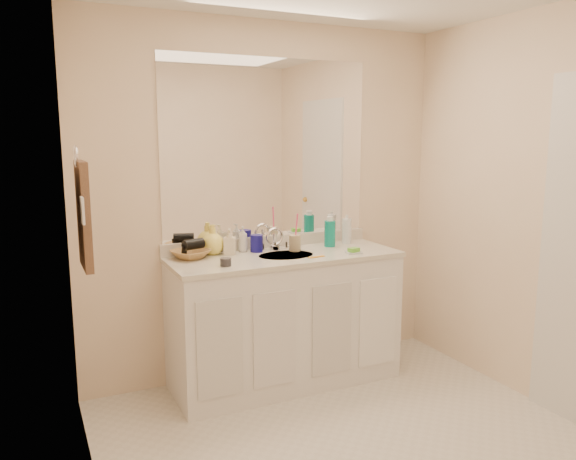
{
  "coord_description": "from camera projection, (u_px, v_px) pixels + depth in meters",
  "views": [
    {
      "loc": [
        -1.52,
        -2.23,
        1.66
      ],
      "look_at": [
        0.0,
        0.97,
        1.05
      ],
      "focal_mm": 35.0,
      "sensor_mm": 36.0,
      "label": 1
    }
  ],
  "objects": [
    {
      "name": "wall_back",
      "position": [
        268.0,
        201.0,
        3.86
      ],
      "size": [
        2.6,
        0.02,
        2.4
      ],
      "primitive_type": "cube",
      "color": "#F8DFC2",
      "rests_on": "floor"
    },
    {
      "name": "dark_jar",
      "position": [
        226.0,
        262.0,
        3.35
      ],
      "size": [
        0.08,
        0.08,
        0.05
      ],
      "primitive_type": "cylinder",
      "rotation": [
        0.0,
        0.0,
        0.23
      ],
      "color": "#2D2C32",
      "rests_on": "countertop"
    },
    {
      "name": "blue_mug",
      "position": [
        257.0,
        243.0,
        3.75
      ],
      "size": [
        0.11,
        0.11,
        0.11
      ],
      "primitive_type": "cylinder",
      "rotation": [
        0.0,
        0.0,
        -0.38
      ],
      "color": "navy",
      "rests_on": "countertop"
    },
    {
      "name": "faucet",
      "position": [
        275.0,
        242.0,
        3.8
      ],
      "size": [
        0.02,
        0.02,
        0.11
      ],
      "primitive_type": "cylinder",
      "color": "silver",
      "rests_on": "countertop"
    },
    {
      "name": "soap_dish",
      "position": [
        354.0,
        253.0,
        3.7
      ],
      "size": [
        0.11,
        0.09,
        0.01
      ],
      "primitive_type": "cube",
      "rotation": [
        0.0,
        0.0,
        -0.16
      ],
      "color": "silver",
      "rests_on": "countertop"
    },
    {
      "name": "floor",
      "position": [
        369.0,
        458.0,
        2.91
      ],
      "size": [
        2.6,
        2.6,
        0.0
      ],
      "primitive_type": "cube",
      "color": "silver",
      "rests_on": "ground"
    },
    {
      "name": "wicker_basket",
      "position": [
        191.0,
        254.0,
        3.55
      ],
      "size": [
        0.3,
        0.3,
        0.06
      ],
      "primitive_type": "imported",
      "rotation": [
        0.0,
        0.0,
        0.43
      ],
      "color": "#A07440",
      "rests_on": "countertop"
    },
    {
      "name": "sink_basin",
      "position": [
        286.0,
        257.0,
        3.66
      ],
      "size": [
        0.37,
        0.37,
        0.02
      ],
      "primitive_type": "cylinder",
      "color": "beige",
      "rests_on": "countertop"
    },
    {
      "name": "soap_bottle_cream",
      "position": [
        230.0,
        242.0,
        3.66
      ],
      "size": [
        0.1,
        0.1,
        0.17
      ],
      "primitive_type": "imported",
      "rotation": [
        0.0,
        0.0,
        -0.4
      ],
      "color": "beige",
      "rests_on": "countertop"
    },
    {
      "name": "soap_bottle_white",
      "position": [
        243.0,
        239.0,
        3.75
      ],
      "size": [
        0.08,
        0.08,
        0.17
      ],
      "primitive_type": "imported",
      "rotation": [
        0.0,
        0.0,
        -0.32
      ],
      "color": "silver",
      "rests_on": "countertop"
    },
    {
      "name": "countertop",
      "position": [
        285.0,
        257.0,
        3.67
      ],
      "size": [
        1.52,
        0.57,
        0.03
      ],
      "primitive_type": "cube",
      "color": "beige",
      "rests_on": "vanity_cabinet"
    },
    {
      "name": "wall_left",
      "position": [
        92.0,
        255.0,
        2.15
      ],
      "size": [
        0.02,
        2.6,
        2.4
      ],
      "primitive_type": "cube",
      "color": "#F8DFC2",
      "rests_on": "floor"
    },
    {
      "name": "soap_bottle_yellow",
      "position": [
        213.0,
        240.0,
        3.67
      ],
      "size": [
        0.18,
        0.18,
        0.19
      ],
      "primitive_type": "imported",
      "rotation": [
        0.0,
        0.0,
        0.24
      ],
      "color": "#FEEA62",
      "rests_on": "countertop"
    },
    {
      "name": "toothbrush",
      "position": [
        296.0,
        229.0,
        3.76
      ],
      "size": [
        0.02,
        0.04,
        0.21
      ],
      "primitive_type": "cylinder",
      "rotation": [
        0.14,
        0.0,
        0.15
      ],
      "color": "#FE4380",
      "rests_on": "tan_cup"
    },
    {
      "name": "tan_cup",
      "position": [
        295.0,
        243.0,
        3.78
      ],
      "size": [
        0.08,
        0.08,
        0.11
      ],
      "primitive_type": "cylinder",
      "rotation": [
        0.0,
        0.0,
        -0.03
      ],
      "color": "tan",
      "rests_on": "countertop"
    },
    {
      "name": "backsplash",
      "position": [
        269.0,
        242.0,
        3.9
      ],
      "size": [
        1.52,
        0.03,
        0.08
      ],
      "primitive_type": "cube",
      "color": "silver",
      "rests_on": "countertop"
    },
    {
      "name": "orange_comb",
      "position": [
        316.0,
        257.0,
        3.59
      ],
      "size": [
        0.12,
        0.04,
        0.0
      ],
      "primitive_type": "cube",
      "rotation": [
        0.0,
        0.0,
        0.1
      ],
      "color": "orange",
      "rests_on": "countertop"
    },
    {
      "name": "switch_plate",
      "position": [
        82.0,
        211.0,
        2.66
      ],
      "size": [
        0.01,
        0.08,
        0.13
      ],
      "primitive_type": "cube",
      "color": "white",
      "rests_on": "wall_left"
    },
    {
      "name": "mirror",
      "position": [
        268.0,
        149.0,
        3.8
      ],
      "size": [
        1.48,
        0.01,
        1.2
      ],
      "primitive_type": "cube",
      "color": "white",
      "rests_on": "wall_back"
    },
    {
      "name": "green_soap",
      "position": [
        354.0,
        250.0,
        3.7
      ],
      "size": [
        0.08,
        0.07,
        0.03
      ],
      "primitive_type": "cube",
      "rotation": [
        0.0,
        0.0,
        0.26
      ],
      "color": "#62C12F",
      "rests_on": "soap_dish"
    },
    {
      "name": "vanity_cabinet",
      "position": [
        285.0,
        321.0,
        3.75
      ],
      "size": [
        1.5,
        0.55,
        0.85
      ],
      "primitive_type": "cube",
      "color": "white",
      "rests_on": "floor"
    },
    {
      "name": "mouthwash_bottle",
      "position": [
        330.0,
        234.0,
        3.92
      ],
      "size": [
        0.1,
        0.1,
        0.18
      ],
      "primitive_type": "cylinder",
      "rotation": [
        0.0,
        0.0,
        -0.42
      ],
      "color": "#0B8677",
      "rests_on": "countertop"
    },
    {
      "name": "hair_dryer",
      "position": [
        193.0,
        244.0,
        3.55
      ],
      "size": [
        0.15,
        0.1,
        0.07
      ],
      "primitive_type": "cylinder",
      "rotation": [
        0.0,
        1.57,
        0.3
      ],
      "color": "black",
      "rests_on": "wicker_basket"
    },
    {
      "name": "hand_towel",
      "position": [
        84.0,
        215.0,
        2.86
      ],
      "size": [
        0.04,
        0.32,
        0.55
      ],
      "primitive_type": "cube",
      "color": "#4B3528",
      "rests_on": "towel_ring"
    },
    {
      "name": "wall_right",
      "position": [
        562.0,
        214.0,
        3.26
      ],
      "size": [
        0.02,
        2.6,
        2.4
      ],
      "primitive_type": "cube",
      "color": "#F8DFC2",
      "rests_on": "floor"
    },
    {
      "name": "clear_pump_bottle",
      "position": [
        347.0,
        231.0,
        4.03
      ],
      "size": [
        0.08,
        0.08,
        0.18
      ],
      "primitive_type": "cylinder",
      "rotation": [
        0.0,
        0.0,
        -0.29
      ],
      "color": "silver",
      "rests_on": "countertop"
    },
    {
      "name": "towel_ring",
      "position": [
        76.0,
        156.0,
        2.8
      ],
      "size": [
        0.01,
        0.11,
        0.11
      ],
      "primitive_type": "torus",
      "rotation": [
        0.0,
        1.57,
        0.0
      ],
      "color": "silver",
      "rests_on": "wall_left"
    }
  ]
}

